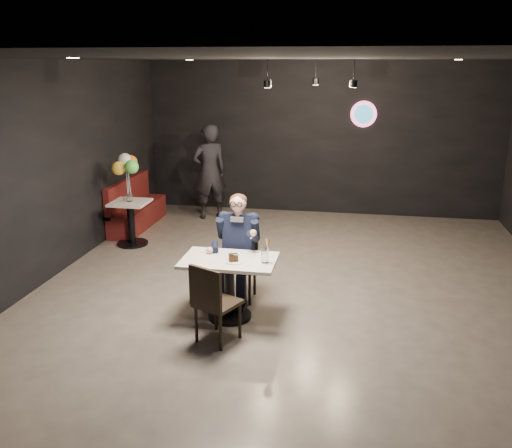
% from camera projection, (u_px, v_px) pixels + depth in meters
% --- Properties ---
extents(floor, '(9.00, 9.00, 0.00)m').
position_uv_depth(floor, '(294.00, 303.00, 6.92)').
color(floor, slate).
rests_on(floor, ground).
extents(wall_sign, '(0.50, 0.06, 0.50)m').
position_uv_depth(wall_sign, '(364.00, 114.00, 10.42)').
color(wall_sign, pink).
rests_on(wall_sign, floor).
extents(pendant_lights, '(1.40, 1.20, 0.36)m').
position_uv_depth(pendant_lights, '(313.00, 68.00, 7.98)').
color(pendant_lights, black).
rests_on(pendant_lights, floor).
extents(main_table, '(1.10, 0.70, 0.75)m').
position_uv_depth(main_table, '(229.00, 288.00, 6.43)').
color(main_table, white).
rests_on(main_table, floor).
extents(chair_far, '(0.42, 0.46, 0.92)m').
position_uv_depth(chair_far, '(239.00, 265.00, 6.93)').
color(chair_far, black).
rests_on(chair_far, floor).
extents(chair_near, '(0.57, 0.59, 0.92)m').
position_uv_depth(chair_near, '(218.00, 301.00, 5.88)').
color(chair_near, black).
rests_on(chair_near, floor).
extents(seated_man, '(0.60, 0.80, 1.44)m').
position_uv_depth(seated_man, '(239.00, 246.00, 6.85)').
color(seated_man, black).
rests_on(seated_man, floor).
extents(dessert_plate, '(0.22, 0.22, 0.01)m').
position_uv_depth(dessert_plate, '(234.00, 261.00, 6.23)').
color(dessert_plate, white).
rests_on(dessert_plate, main_table).
extents(cake_slice, '(0.13, 0.12, 0.07)m').
position_uv_depth(cake_slice, '(233.00, 258.00, 6.22)').
color(cake_slice, black).
rests_on(cake_slice, dessert_plate).
extents(mint_leaf, '(0.06, 0.04, 0.01)m').
position_uv_depth(mint_leaf, '(236.00, 255.00, 6.19)').
color(mint_leaf, '#2D8942').
rests_on(mint_leaf, cake_slice).
extents(sundae_glass, '(0.08, 0.08, 0.19)m').
position_uv_depth(sundae_glass, '(265.00, 255.00, 6.18)').
color(sundae_glass, silver).
rests_on(sundae_glass, main_table).
extents(wafer_cone, '(0.07, 0.07, 0.12)m').
position_uv_depth(wafer_cone, '(268.00, 244.00, 6.10)').
color(wafer_cone, tan).
rests_on(wafer_cone, sundae_glass).
extents(booth_bench, '(0.45, 1.81, 0.90)m').
position_uv_depth(booth_bench, '(137.00, 203.00, 10.02)').
color(booth_bench, '#46110F').
rests_on(booth_bench, floor).
extents(side_table, '(0.59, 0.59, 0.74)m').
position_uv_depth(side_table, '(131.00, 223.00, 9.05)').
color(side_table, white).
rests_on(side_table, floor).
extents(balloon_vase, '(0.10, 0.10, 0.14)m').
position_uv_depth(balloon_vase, '(130.00, 197.00, 8.92)').
color(balloon_vase, silver).
rests_on(balloon_vase, side_table).
extents(balloon_bunch, '(0.41, 0.41, 0.67)m').
position_uv_depth(balloon_bunch, '(128.00, 172.00, 8.81)').
color(balloon_bunch, yellow).
rests_on(balloon_bunch, balloon_vase).
extents(passerby, '(0.80, 0.72, 1.84)m').
position_uv_depth(passerby, '(209.00, 172.00, 10.50)').
color(passerby, black).
rests_on(passerby, floor).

